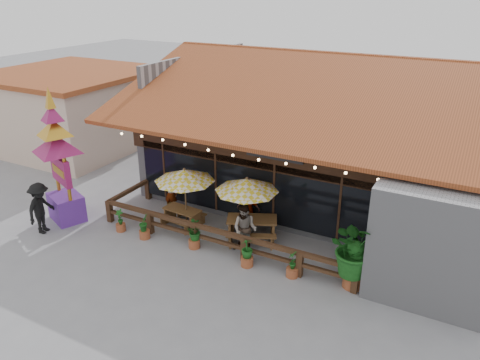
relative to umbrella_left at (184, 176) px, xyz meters
The scene contains 19 objects.
ground 4.22m from the umbrella_left, ahead, with size 100.00×100.00×0.00m, color gray.
restaurant_building 7.15m from the umbrella_left, 57.31° to the left, with size 15.50×14.73×6.09m.
patio_railing 2.20m from the umbrella_left, 32.55° to the right, with size 10.00×2.60×0.92m.
neighbor_building 12.62m from the umbrella_left, 154.63° to the left, with size 8.40×8.40×4.22m.
umbrella_left is the anchor object (origin of this frame).
umbrella_right 2.50m from the umbrella_left, ahead, with size 3.03×3.03×2.46m.
picnic_table_left 1.66m from the umbrella_left, behind, with size 1.55×1.37×0.70m.
picnic_table_right 3.11m from the umbrella_left, ahead, with size 2.28×2.16×0.87m.
thai_sign_tower 4.94m from the umbrella_left, 158.89° to the right, with size 2.77×2.77×5.73m.
tropical_plant 6.87m from the umbrella_left, ahead, with size 2.17×2.08×2.32m.
diner_a 2.11m from the umbrella_left, 147.62° to the left, with size 0.54×0.35×1.47m, color #3A2112.
diner_b 3.17m from the umbrella_left, 11.95° to the right, with size 0.88×0.69×1.82m, color #3A2112.
diner_c 2.75m from the umbrella_left, 26.80° to the left, with size 0.91×0.38×1.56m, color #3A2112.
pedestrian 5.50m from the umbrella_left, 147.02° to the right, with size 1.30×0.75×2.01m, color black.
planter_a 3.06m from the umbrella_left, 143.24° to the right, with size 0.37×0.37×0.90m.
planter_b 2.42m from the umbrella_left, 119.52° to the right, with size 0.40×0.40×0.98m.
planter_c 2.28m from the umbrella_left, 46.67° to the right, with size 0.67×0.59×1.00m.
planter_d 3.96m from the umbrella_left, 22.13° to the right, with size 0.54×0.54×1.03m.
planter_e 5.34m from the umbrella_left, 14.00° to the right, with size 0.39×0.39×0.97m.
Camera 1 is at (5.80, -12.62, 8.77)m, focal length 35.00 mm.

